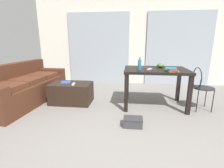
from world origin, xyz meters
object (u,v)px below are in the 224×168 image
(couch, at_px, (24,88))
(tv_remote_primary, at_px, (74,84))
(book_stack, at_px, (171,69))
(scissors, at_px, (147,67))
(tv_remote_on_table, at_px, (149,69))
(wire_chair, at_px, (200,84))
(magazine, at_px, (66,82))
(craft_table, at_px, (155,74))
(shoebox, at_px, (133,122))
(bottle_near, at_px, (140,65))
(bowl, at_px, (161,65))
(coffee_table, at_px, (71,93))

(couch, relative_size, tv_remote_primary, 11.93)
(book_stack, distance_m, scissors, 0.57)
(tv_remote_on_table, bearing_deg, wire_chair, 30.42)
(scissors, distance_m, magazine, 1.74)
(couch, xyz_separation_m, craft_table, (2.75, 0.10, 0.34))
(craft_table, height_order, magazine, craft_table)
(shoebox, bearing_deg, tv_remote_primary, 146.67)
(wire_chair, bearing_deg, tv_remote_on_table, -178.43)
(wire_chair, bearing_deg, shoebox, -146.57)
(couch, distance_m, wire_chair, 3.58)
(bottle_near, bearing_deg, tv_remote_primary, 178.04)
(wire_chair, xyz_separation_m, bowl, (-0.71, 0.26, 0.30))
(scissors, distance_m, tv_remote_primary, 1.55)
(book_stack, bearing_deg, craft_table, 137.27)
(tv_remote_on_table, bearing_deg, magazine, -155.80)
(book_stack, relative_size, magazine, 1.38)
(wire_chair, xyz_separation_m, magazine, (-2.68, 0.11, -0.07))
(bowl, height_order, tv_remote_primary, bowl)
(coffee_table, distance_m, wire_chair, 2.57)
(bottle_near, bearing_deg, tv_remote_on_table, 14.48)
(coffee_table, xyz_separation_m, scissors, (1.58, 0.21, 0.55))
(tv_remote_on_table, height_order, shoebox, tv_remote_on_table)
(craft_table, relative_size, scissors, 12.62)
(tv_remote_primary, distance_m, magazine, 0.26)
(couch, relative_size, coffee_table, 2.51)
(wire_chair, distance_m, scissors, 1.05)
(craft_table, height_order, scissors, scissors)
(tv_remote_primary, xyz_separation_m, shoebox, (1.21, -0.79, -0.37))
(book_stack, height_order, tv_remote_primary, book_stack)
(bottle_near, bearing_deg, couch, 178.47)
(tv_remote_primary, bearing_deg, bowl, -0.01)
(craft_table, relative_size, magazine, 5.51)
(craft_table, bearing_deg, scissors, 129.11)
(couch, distance_m, craft_table, 2.77)
(bowl, height_order, tv_remote_on_table, bowl)
(couch, distance_m, coffee_table, 1.03)
(couch, height_order, wire_chair, couch)
(wire_chair, bearing_deg, bottle_near, -176.26)
(couch, bearing_deg, tv_remote_primary, -1.03)
(craft_table, xyz_separation_m, tv_remote_on_table, (-0.14, -0.12, 0.12))
(coffee_table, height_order, bowl, bowl)
(bottle_near, distance_m, shoebox, 1.10)
(bowl, distance_m, scissors, 0.28)
(coffee_table, relative_size, shoebox, 2.87)
(book_stack, height_order, magazine, book_stack)
(coffee_table, relative_size, craft_table, 0.70)
(couch, bearing_deg, magazine, 7.89)
(couch, bearing_deg, craft_table, 2.13)
(bottle_near, xyz_separation_m, shoebox, (-0.10, -0.75, -0.79))
(craft_table, xyz_separation_m, tv_remote_primary, (-1.64, -0.12, -0.22))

